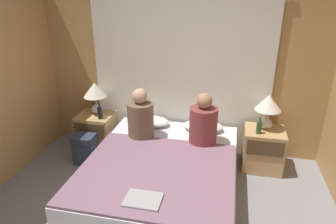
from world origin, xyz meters
TOP-DOWN VIEW (x-y plane):
  - wall_back at (0.00, 1.94)m, footprint 4.01×0.06m
  - curtain_panel at (0.00, 1.88)m, footprint 2.66×0.02m
  - bed at (0.00, 0.78)m, footprint 1.68×2.08m
  - nightstand_left at (-1.17, 1.57)m, footprint 0.50×0.46m
  - nightstand_right at (1.17, 1.57)m, footprint 0.50×0.46m
  - lamp_left at (-1.17, 1.63)m, footprint 0.33×0.33m
  - lamp_right at (1.17, 1.63)m, footprint 0.33×0.33m
  - pillow_left at (-0.37, 1.62)m, footprint 0.53×0.33m
  - pillow_right at (0.37, 1.62)m, footprint 0.53×0.33m
  - blanket_on_bed at (0.00, 0.50)m, footprint 1.62×1.45m
  - person_left_in_bed at (-0.39, 1.26)m, footprint 0.33×0.33m
  - person_right_in_bed at (0.40, 1.26)m, footprint 0.34×0.34m
  - beer_bottle_on_left_stand at (-1.04, 1.46)m, footprint 0.07×0.07m
  - beer_bottle_on_right_stand at (1.08, 1.46)m, footprint 0.07×0.07m
  - laptop_on_bed at (0.01, 0.02)m, footprint 0.33×0.25m
  - backpack_on_floor at (-1.17, 1.17)m, footprint 0.29×0.24m

SIDE VIEW (x-z plane):
  - bed at x=0.00m, z-range 0.00..0.44m
  - backpack_on_floor at x=-1.17m, z-range 0.03..0.45m
  - nightstand_left at x=-1.17m, z-range 0.00..0.56m
  - nightstand_right at x=1.17m, z-range 0.00..0.56m
  - blanket_on_bed at x=0.00m, z-range 0.45..0.48m
  - laptop_on_bed at x=0.01m, z-range 0.48..0.49m
  - pillow_left at x=-0.37m, z-range 0.45..0.57m
  - pillow_right at x=0.37m, z-range 0.45..0.57m
  - beer_bottle_on_right_stand at x=1.08m, z-range 0.53..0.75m
  - beer_bottle_on_left_stand at x=-1.04m, z-range 0.53..0.76m
  - person_right_in_bed at x=0.40m, z-range 0.39..1.05m
  - person_left_in_bed at x=-0.39m, z-range 0.39..1.05m
  - lamp_left at x=-1.17m, z-range 0.64..1.10m
  - lamp_right at x=1.17m, z-range 0.64..1.10m
  - curtain_panel at x=0.00m, z-range 0.00..2.25m
  - wall_back at x=0.00m, z-range 0.00..2.50m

